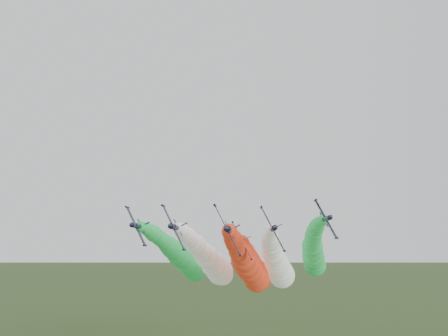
% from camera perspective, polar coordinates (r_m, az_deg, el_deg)
% --- Properties ---
extents(jet_lead, '(12.09, 66.10, 19.84)m').
position_cam_1_polar(jet_lead, '(114.01, 3.16, -12.60)').
color(jet_lead, black).
rests_on(jet_lead, ground).
extents(jet_inner_left, '(11.86, 65.86, 19.60)m').
position_cam_1_polar(jet_inner_left, '(124.40, -1.68, -12.14)').
color(jet_inner_left, black).
rests_on(jet_inner_left, ground).
extents(jet_inner_right, '(12.48, 66.49, 20.23)m').
position_cam_1_polar(jet_inner_right, '(126.48, 6.98, -12.24)').
color(jet_inner_right, black).
rests_on(jet_inner_right, ground).
extents(jet_outer_left, '(12.40, 66.41, 20.15)m').
position_cam_1_polar(jet_outer_left, '(136.34, -5.64, -11.52)').
color(jet_outer_left, black).
rests_on(jet_outer_left, ground).
extents(jet_outer_right, '(12.17, 66.18, 19.92)m').
position_cam_1_polar(jet_outer_right, '(137.31, 11.64, -10.67)').
color(jet_outer_right, black).
rests_on(jet_outer_right, ground).
extents(jet_trail, '(12.28, 66.30, 20.03)m').
position_cam_1_polar(jet_trail, '(141.13, 4.08, -12.81)').
color(jet_trail, black).
rests_on(jet_trail, ground).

